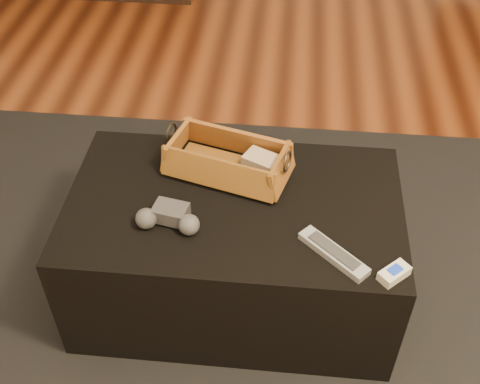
# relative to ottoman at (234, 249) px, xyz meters

# --- Properties ---
(floor) EXTENTS (5.00, 5.50, 0.01)m
(floor) POSITION_rel_ottoman_xyz_m (0.19, -0.13, -0.23)
(floor) COLOR brown
(floor) RESTS_ON ground
(area_rug) EXTENTS (2.60, 2.00, 0.01)m
(area_rug) POSITION_rel_ottoman_xyz_m (-0.00, -0.05, -0.22)
(area_rug) COLOR black
(area_rug) RESTS_ON floor
(ottoman) EXTENTS (1.00, 0.60, 0.42)m
(ottoman) POSITION_rel_ottoman_xyz_m (0.00, 0.00, 0.00)
(ottoman) COLOR black
(ottoman) RESTS_ON area_rug
(tv_remote) EXTENTS (0.21, 0.08, 0.02)m
(tv_remote) POSITION_rel_ottoman_xyz_m (-0.06, 0.12, 0.23)
(tv_remote) COLOR black
(tv_remote) RESTS_ON wicker_basket
(cloth_bundle) EXTENTS (0.13, 0.11, 0.06)m
(cloth_bundle) POSITION_rel_ottoman_xyz_m (0.07, 0.13, 0.25)
(cloth_bundle) COLOR tan
(cloth_bundle) RESTS_ON wicker_basket
(wicker_basket) EXTENTS (0.42, 0.29, 0.13)m
(wicker_basket) POSITION_rel_ottoman_xyz_m (-0.03, 0.13, 0.25)
(wicker_basket) COLOR #945721
(wicker_basket) RESTS_ON ottoman
(game_controller) EXTENTS (0.19, 0.12, 0.06)m
(game_controller) POSITION_rel_ottoman_xyz_m (-0.17, -0.12, 0.24)
(game_controller) COLOR #333336
(game_controller) RESTS_ON ottoman
(silver_remote) EXTENTS (0.19, 0.18, 0.03)m
(silver_remote) POSITION_rel_ottoman_xyz_m (0.29, -0.18, 0.22)
(silver_remote) COLOR #9B9EA2
(silver_remote) RESTS_ON ottoman
(cream_gadget) EXTENTS (0.09, 0.09, 0.03)m
(cream_gadget) POSITION_rel_ottoman_xyz_m (0.45, -0.24, 0.22)
(cream_gadget) COLOR beige
(cream_gadget) RESTS_ON ottoman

